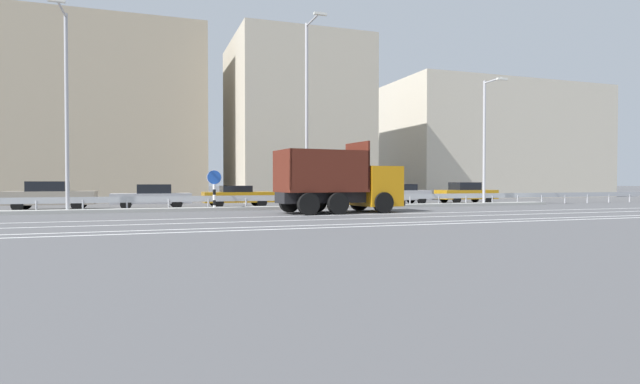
{
  "coord_description": "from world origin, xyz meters",
  "views": [
    {
      "loc": [
        -8.5,
        -24.38,
        1.56
      ],
      "look_at": [
        0.33,
        0.89,
        1.01
      ],
      "focal_mm": 28.0,
      "sensor_mm": 36.0,
      "label": 1
    }
  ],
  "objects_px": {
    "median_road_sign": "(214,189)",
    "parked_car_6": "(401,194)",
    "parked_car_7": "(466,193)",
    "street_lamp_3": "(486,136)",
    "dump_truck": "(351,188)",
    "street_lamp_1": "(66,102)",
    "parked_car_4": "(237,196)",
    "parked_car_2": "(50,196)",
    "parked_car_5": "(318,195)",
    "street_lamp_2": "(308,106)",
    "parked_car_3": "(152,196)"
  },
  "relations": [
    {
      "from": "street_lamp_2",
      "to": "parked_car_4",
      "type": "xyz_separation_m",
      "value": [
        -3.34,
        3.72,
        -5.12
      ]
    },
    {
      "from": "dump_truck",
      "to": "street_lamp_3",
      "type": "height_order",
      "value": "street_lamp_3"
    },
    {
      "from": "median_road_sign",
      "to": "parked_car_3",
      "type": "xyz_separation_m",
      "value": [
        -3.15,
        3.34,
        -0.48
      ]
    },
    {
      "from": "street_lamp_3",
      "to": "parked_car_2",
      "type": "distance_m",
      "value": 26.52
    },
    {
      "from": "street_lamp_3",
      "to": "parked_car_7",
      "type": "height_order",
      "value": "street_lamp_3"
    },
    {
      "from": "street_lamp_3",
      "to": "street_lamp_1",
      "type": "bearing_deg",
      "value": -179.83
    },
    {
      "from": "dump_truck",
      "to": "street_lamp_1",
      "type": "distance_m",
      "value": 14.63
    },
    {
      "from": "dump_truck",
      "to": "parked_car_5",
      "type": "bearing_deg",
      "value": 169.28
    },
    {
      "from": "median_road_sign",
      "to": "dump_truck",
      "type": "bearing_deg",
      "value": -30.76
    },
    {
      "from": "street_lamp_2",
      "to": "parked_car_6",
      "type": "relative_size",
      "value": 2.59
    },
    {
      "from": "dump_truck",
      "to": "street_lamp_3",
      "type": "bearing_deg",
      "value": 103.58
    },
    {
      "from": "dump_truck",
      "to": "parked_car_4",
      "type": "distance_m",
      "value": 8.52
    },
    {
      "from": "street_lamp_1",
      "to": "parked_car_6",
      "type": "bearing_deg",
      "value": 10.69
    },
    {
      "from": "parked_car_4",
      "to": "parked_car_5",
      "type": "bearing_deg",
      "value": 90.39
    },
    {
      "from": "dump_truck",
      "to": "parked_car_6",
      "type": "distance_m",
      "value": 10.25
    },
    {
      "from": "parked_car_7",
      "to": "parked_car_4",
      "type": "bearing_deg",
      "value": -87.01
    },
    {
      "from": "street_lamp_1",
      "to": "parked_car_4",
      "type": "relative_size",
      "value": 2.33
    },
    {
      "from": "parked_car_2",
      "to": "parked_car_5",
      "type": "height_order",
      "value": "parked_car_2"
    },
    {
      "from": "dump_truck",
      "to": "street_lamp_2",
      "type": "relative_size",
      "value": 0.61
    },
    {
      "from": "street_lamp_3",
      "to": "parked_car_5",
      "type": "distance_m",
      "value": 11.6
    },
    {
      "from": "parked_car_7",
      "to": "parked_car_2",
      "type": "bearing_deg",
      "value": -88.38
    },
    {
      "from": "street_lamp_1",
      "to": "parked_car_6",
      "type": "relative_size",
      "value": 2.41
    },
    {
      "from": "street_lamp_3",
      "to": "parked_car_3",
      "type": "bearing_deg",
      "value": 170.72
    },
    {
      "from": "street_lamp_1",
      "to": "parked_car_4",
      "type": "height_order",
      "value": "street_lamp_1"
    },
    {
      "from": "parked_car_2",
      "to": "parked_car_7",
      "type": "relative_size",
      "value": 1.06
    },
    {
      "from": "median_road_sign",
      "to": "parked_car_7",
      "type": "relative_size",
      "value": 0.5
    },
    {
      "from": "median_road_sign",
      "to": "parked_car_4",
      "type": "distance_m",
      "value": 3.88
    },
    {
      "from": "parked_car_3",
      "to": "parked_car_4",
      "type": "relative_size",
      "value": 1.05
    },
    {
      "from": "parked_car_7",
      "to": "street_lamp_3",
      "type": "bearing_deg",
      "value": -15.94
    },
    {
      "from": "dump_truck",
      "to": "street_lamp_2",
      "type": "bearing_deg",
      "value": -165.94
    },
    {
      "from": "parked_car_2",
      "to": "parked_car_6",
      "type": "bearing_deg",
      "value": 90.72
    },
    {
      "from": "parked_car_2",
      "to": "parked_car_4",
      "type": "bearing_deg",
      "value": 88.53
    },
    {
      "from": "dump_truck",
      "to": "parked_car_4",
      "type": "xyz_separation_m",
      "value": [
        -4.55,
        7.19,
        -0.56
      ]
    },
    {
      "from": "dump_truck",
      "to": "parked_car_7",
      "type": "xyz_separation_m",
      "value": [
        12.3,
        7.56,
        -0.5
      ]
    },
    {
      "from": "median_road_sign",
      "to": "parked_car_2",
      "type": "relative_size",
      "value": 0.47
    },
    {
      "from": "street_lamp_2",
      "to": "parked_car_7",
      "type": "bearing_deg",
      "value": 16.85
    },
    {
      "from": "parked_car_3",
      "to": "parked_car_7",
      "type": "xyz_separation_m",
      "value": [
        21.83,
        0.42,
        0.04
      ]
    },
    {
      "from": "street_lamp_3",
      "to": "parked_car_6",
      "type": "xyz_separation_m",
      "value": [
        -4.18,
        3.78,
        -3.81
      ]
    },
    {
      "from": "parked_car_4",
      "to": "parked_car_5",
      "type": "xyz_separation_m",
      "value": [
        5.25,
        0.04,
        0.01
      ]
    },
    {
      "from": "street_lamp_1",
      "to": "parked_car_4",
      "type": "xyz_separation_m",
      "value": [
        8.97,
        3.49,
        -4.76
      ]
    },
    {
      "from": "dump_truck",
      "to": "parked_car_3",
      "type": "distance_m",
      "value": 11.92
    },
    {
      "from": "street_lamp_2",
      "to": "parked_car_5",
      "type": "height_order",
      "value": "street_lamp_2"
    },
    {
      "from": "median_road_sign",
      "to": "street_lamp_2",
      "type": "height_order",
      "value": "street_lamp_2"
    },
    {
      "from": "parked_car_2",
      "to": "parked_car_7",
      "type": "xyz_separation_m",
      "value": [
        27.18,
        -0.05,
        -0.03
      ]
    },
    {
      "from": "street_lamp_3",
      "to": "dump_truck",
      "type": "bearing_deg",
      "value": -161.23
    },
    {
      "from": "median_road_sign",
      "to": "parked_car_6",
      "type": "distance_m",
      "value": 13.83
    },
    {
      "from": "street_lamp_1",
      "to": "parked_car_2",
      "type": "relative_size",
      "value": 2.11
    },
    {
      "from": "dump_truck",
      "to": "parked_car_4",
      "type": "bearing_deg",
      "value": -152.86
    },
    {
      "from": "street_lamp_3",
      "to": "parked_car_7",
      "type": "relative_size",
      "value": 1.87
    },
    {
      "from": "street_lamp_1",
      "to": "parked_car_3",
      "type": "height_order",
      "value": "street_lamp_1"
    }
  ]
}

